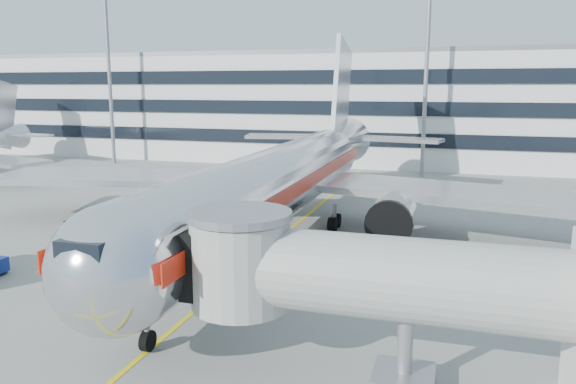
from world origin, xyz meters
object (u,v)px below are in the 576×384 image
(ramp_worker, at_px, (62,297))
(belt_loader, at_px, (88,250))
(main_jet, at_px, (286,178))
(cargo_container_right, at_px, (80,244))

(ramp_worker, bearing_deg, belt_loader, 80.18)
(main_jet, bearing_deg, cargo_container_right, -141.57)
(belt_loader, height_order, ramp_worker, belt_loader)
(belt_loader, relative_size, ramp_worker, 2.65)
(cargo_container_right, bearing_deg, ramp_worker, -57.67)
(main_jet, bearing_deg, belt_loader, -135.92)
(cargo_container_right, xyz_separation_m, ramp_worker, (5.51, -8.71, 0.20))
(belt_loader, relative_size, cargo_container_right, 2.89)
(ramp_worker, bearing_deg, cargo_container_right, 83.71)
(belt_loader, distance_m, ramp_worker, 8.99)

